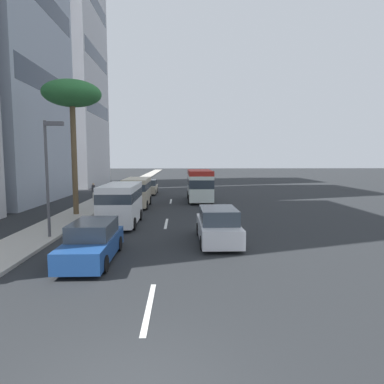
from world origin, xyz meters
name	(u,v)px	position (x,y,z in m)	size (l,w,h in m)	color
ground_plane	(172,195)	(31.50, 0.00, 0.00)	(198.00, 198.00, 0.00)	#26282B
sidewalk_right	(113,195)	(31.50, 6.60, 0.07)	(162.00, 2.54, 0.15)	#B2ADA3
lane_stripe_near	(149,307)	(3.61, 0.00, 0.01)	(3.20, 0.16, 0.01)	silver
lane_stripe_mid	(166,223)	(15.33, 0.00, 0.01)	(3.20, 0.16, 0.01)	silver
lane_stripe_far	(171,201)	(26.10, 0.00, 0.01)	(3.20, 0.16, 0.01)	silver
car_lead	(218,226)	(10.66, -2.72, 0.80)	(4.75, 1.91, 1.70)	silver
car_second	(92,242)	(7.91, 2.65, 0.74)	(4.59, 1.79, 1.57)	#1E478C
car_third	(149,187)	(32.89, 2.72, 0.77)	(4.27, 1.90, 1.63)	beige
van_fourth	(121,202)	(15.03, 2.74, 1.44)	(5.07, 2.14, 2.52)	white
van_fifth	(137,191)	(22.67, 2.73, 1.38)	(5.04, 2.05, 2.41)	beige
minibus_sixth	(200,184)	(26.22, -2.77, 1.63)	(6.25, 2.32, 2.97)	silver
pedestrian_mid_block	(93,191)	(25.53, 7.13, 1.08)	(0.33, 0.24, 1.69)	beige
palm_tree	(72,96)	(18.32, 6.52, 8.35)	(3.96, 3.96, 9.27)	brown
street_lamp	(49,164)	(11.45, 5.61, 3.80)	(0.24, 0.97, 5.79)	#4C4C51
office_tower_far	(59,42)	(45.71, 16.70, 21.01)	(14.22, 10.94, 42.01)	#BCBCC1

